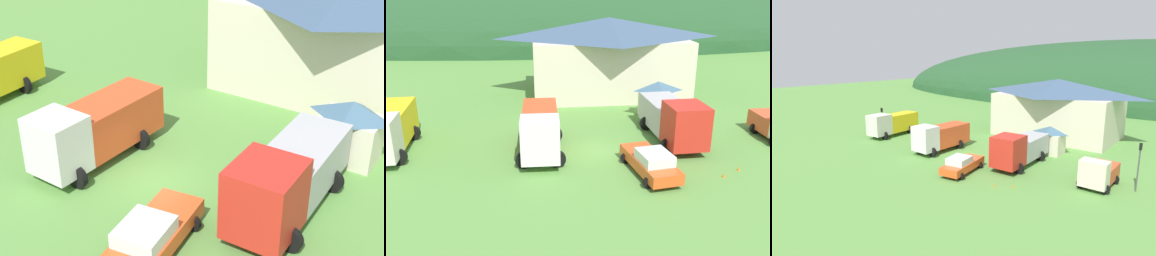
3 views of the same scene
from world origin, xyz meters
The scene contains 10 objects.
ground_plane centered at (0.00, 0.00, 0.00)m, with size 200.00×200.00×0.00m, color #5B9342.
forested_hill_backdrop centered at (0.00, 65.71, 0.00)m, with size 148.52×60.00×29.78m, color #234C28.
depot_building centered at (3.68, 15.56, 4.03)m, with size 16.59×10.45×7.83m.
play_shed_cream centered at (6.60, 7.13, 1.62)m, with size 3.12×2.35×3.15m.
flatbed_truck_yellow centered at (-14.05, 1.31, 1.78)m, with size 3.33×7.69×3.25m.
heavy_rig_white centered at (-3.75, 0.08, 1.77)m, with size 3.31×7.41×3.30m.
crane_truck_red centered at (6.00, 1.20, 1.79)m, with size 3.53×8.20×3.48m.
service_pickup_orange centered at (2.87, -4.00, 0.83)m, with size 2.90×5.53×1.66m.
traffic_cone_near_pickup centered at (8.56, -4.13, 0.00)m, with size 0.36×0.36×0.53m, color orange.
traffic_cone_mid_row centered at (7.21, -4.92, 0.00)m, with size 0.36×0.36×0.54m, color orange.
Camera 2 is at (-4.12, -26.31, 11.29)m, focal length 38.44 mm.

